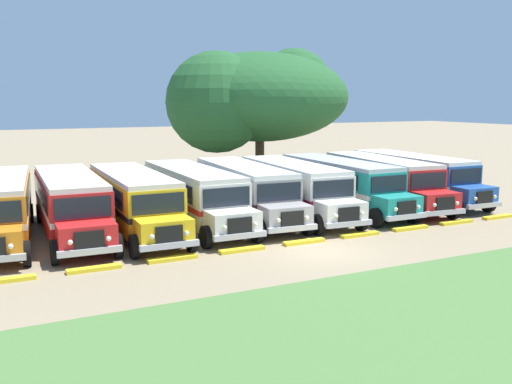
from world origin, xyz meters
TOP-DOWN VIEW (x-y plane):
  - ground_plane at (0.00, 0.00)m, footprint 220.00×220.00m
  - foreground_grass_strip at (0.00, -7.37)m, footprint 80.00×8.46m
  - parked_bus_slot_1 at (-8.93, 7.64)m, footprint 2.95×10.87m
  - parked_bus_slot_2 at (-6.06, 7.16)m, footprint 2.80×10.85m
  - parked_bus_slot_3 at (-2.94, 7.36)m, footprint 2.77×10.85m
  - parked_bus_slot_4 at (0.05, 7.56)m, footprint 3.30×10.93m
  - parked_bus_slot_5 at (2.86, 7.23)m, footprint 3.31×10.93m
  - parked_bus_slot_6 at (6.04, 7.32)m, footprint 2.82×10.86m
  - parked_bus_slot_7 at (8.99, 7.27)m, footprint 3.57×10.97m
  - parked_bus_slot_8 at (11.94, 7.77)m, footprint 2.98×10.88m
  - curb_wheelstop_0 at (-12.09, 1.37)m, footprint 2.00×0.36m
  - curb_wheelstop_1 at (-9.07, 1.37)m, footprint 2.00×0.36m
  - curb_wheelstop_2 at (-6.05, 1.37)m, footprint 2.00×0.36m
  - curb_wheelstop_3 at (-3.02, 1.37)m, footprint 2.00×0.36m
  - curb_wheelstop_4 at (0.00, 1.37)m, footprint 2.00×0.36m
  - curb_wheelstop_5 at (3.02, 1.37)m, footprint 2.00×0.36m
  - curb_wheelstop_6 at (6.05, 1.37)m, footprint 2.00×0.36m
  - curb_wheelstop_7 at (9.07, 1.37)m, footprint 2.00×0.36m
  - curb_wheelstop_8 at (12.09, 1.37)m, footprint 2.00×0.36m
  - broad_shade_tree at (7.35, 21.42)m, footprint 15.34×14.27m

SIDE VIEW (x-z plane):
  - ground_plane at x=0.00m, z-range 0.00..0.00m
  - foreground_grass_strip at x=0.00m, z-range 0.00..0.01m
  - curb_wheelstop_0 at x=-12.09m, z-range 0.00..0.15m
  - curb_wheelstop_1 at x=-9.07m, z-range 0.00..0.15m
  - curb_wheelstop_2 at x=-6.05m, z-range 0.00..0.15m
  - curb_wheelstop_3 at x=-3.02m, z-range 0.00..0.15m
  - curb_wheelstop_4 at x=0.00m, z-range 0.00..0.15m
  - curb_wheelstop_5 at x=3.02m, z-range 0.00..0.15m
  - curb_wheelstop_6 at x=6.05m, z-range 0.00..0.15m
  - curb_wheelstop_7 at x=9.07m, z-range 0.00..0.15m
  - curb_wheelstop_8 at x=12.09m, z-range 0.00..0.15m
  - parked_bus_slot_1 at x=-8.93m, z-range 0.17..2.99m
  - parked_bus_slot_2 at x=-6.06m, z-range 0.17..2.99m
  - parked_bus_slot_3 at x=-2.94m, z-range 0.17..2.99m
  - parked_bus_slot_4 at x=0.05m, z-range 0.17..2.99m
  - parked_bus_slot_5 at x=2.86m, z-range 0.17..2.99m
  - parked_bus_slot_6 at x=6.04m, z-range 0.17..2.99m
  - parked_bus_slot_7 at x=8.99m, z-range 0.17..2.99m
  - parked_bus_slot_8 at x=11.94m, z-range 0.17..2.99m
  - broad_shade_tree at x=7.35m, z-range 1.15..11.71m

